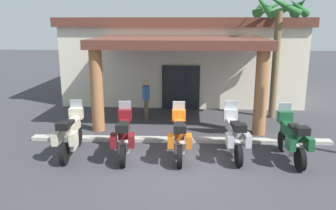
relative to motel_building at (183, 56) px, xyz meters
The scene contains 10 objects.
ground_plane 10.41m from the motel_building, 90.52° to the right, with size 80.00×80.00×0.00m, color #38383D.
motel_building is the anchor object (origin of this frame).
motorcycle_cream 10.12m from the motel_building, 110.55° to the right, with size 0.72×2.21×1.61m.
motorcycle_maroon 9.76m from the motel_building, 100.79° to the right, with size 0.75×2.21×1.61m.
motorcycle_orange 9.56m from the motel_building, 90.59° to the right, with size 0.71×2.21×1.61m.
motorcycle_silver 9.56m from the motel_building, 80.16° to the right, with size 0.72×2.21×1.61m.
motorcycle_green 10.18m from the motel_building, 70.74° to the right, with size 0.72×2.21×1.61m.
pedestrian 5.54m from the motel_building, 106.86° to the right, with size 0.32×0.49×1.70m.
palm_tree_near_portico 6.46m from the motel_building, 49.96° to the right, with size 2.42×2.48×5.37m.
curb_strip 8.27m from the motel_building, 90.69° to the right, with size 10.55×0.36×0.12m, color #ADA89E.
Camera 1 is at (0.08, -9.27, 4.17)m, focal length 36.60 mm.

